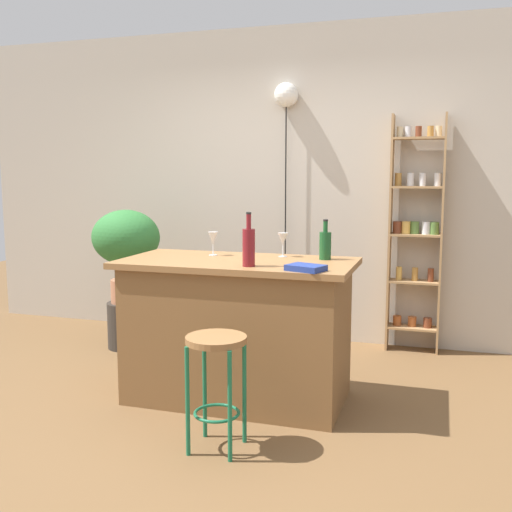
{
  "coord_description": "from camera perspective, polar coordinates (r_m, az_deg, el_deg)",
  "views": [
    {
      "loc": [
        1.27,
        -3.35,
        1.51
      ],
      "look_at": [
        0.05,
        0.55,
        0.94
      ],
      "focal_mm": 41.83,
      "sensor_mm": 36.0,
      "label": 1
    }
  ],
  "objects": [
    {
      "name": "wine_glass_center",
      "position": [
        4.13,
        -4.13,
        1.67
      ],
      "size": [
        0.07,
        0.07,
        0.16
      ],
      "color": "silver",
      "rests_on": "kitchen_counter"
    },
    {
      "name": "ground",
      "position": [
        3.89,
        -3.23,
        -14.92
      ],
      "size": [
        12.0,
        12.0,
        0.0
      ],
      "primitive_type": "plane",
      "color": "brown"
    },
    {
      "name": "wine_glass_left",
      "position": [
        4.06,
        2.59,
        1.57
      ],
      "size": [
        0.07,
        0.07,
        0.16
      ],
      "color": "silver",
      "rests_on": "kitchen_counter"
    },
    {
      "name": "potted_plant",
      "position": [
        5.22,
        -12.33,
        1.26
      ],
      "size": [
        0.59,
        0.53,
        0.8
      ],
      "color": "#A86B4C",
      "rests_on": "plant_stool"
    },
    {
      "name": "cookbook",
      "position": [
        3.49,
        4.79,
        -1.13
      ],
      "size": [
        0.25,
        0.21,
        0.03
      ],
      "primitive_type": "cube",
      "rotation": [
        0.0,
        0.0,
        -0.34
      ],
      "color": "navy",
      "rests_on": "kitchen_counter"
    },
    {
      "name": "bar_stool",
      "position": [
        3.29,
        -3.81,
        -10.41
      ],
      "size": [
        0.33,
        0.33,
        0.64
      ],
      "color": "#196642",
      "rests_on": "ground"
    },
    {
      "name": "bottle_wine_red",
      "position": [
        3.95,
        6.64,
        1.1
      ],
      "size": [
        0.08,
        0.08,
        0.27
      ],
      "color": "#194C23",
      "rests_on": "kitchen_counter"
    },
    {
      "name": "bottle_vinegar",
      "position": [
        3.63,
        -0.7,
        0.97
      ],
      "size": [
        0.08,
        0.08,
        0.33
      ],
      "color": "maroon",
      "rests_on": "kitchen_counter"
    },
    {
      "name": "kitchen_counter",
      "position": [
        4.0,
        -1.76,
        -7.05
      ],
      "size": [
        1.53,
        0.77,
        0.94
      ],
      "color": "brown",
      "rests_on": "ground"
    },
    {
      "name": "plant_stool",
      "position": [
        5.35,
        -12.1,
        -6.44
      ],
      "size": [
        0.36,
        0.36,
        0.4
      ],
      "primitive_type": "cylinder",
      "color": "#2D2823",
      "rests_on": "ground"
    },
    {
      "name": "spice_shelf",
      "position": [
        5.17,
        15.01,
        2.19
      ],
      "size": [
        0.44,
        0.18,
        1.99
      ],
      "color": "#A87F51",
      "rests_on": "ground"
    },
    {
      "name": "pendant_globe_light",
      "position": [
        5.41,
        2.91,
        14.78
      ],
      "size": [
        0.21,
        0.21,
        2.3
      ],
      "color": "black",
      "rests_on": "ground"
    },
    {
      "name": "back_wall",
      "position": [
        5.46,
        3.92,
        6.74
      ],
      "size": [
        6.4,
        0.1,
        2.8
      ],
      "primitive_type": "cube",
      "color": "#BCB2A3",
      "rests_on": "ground"
    }
  ]
}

